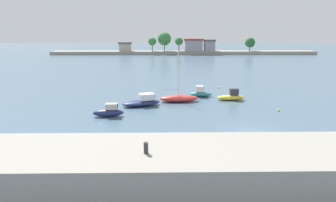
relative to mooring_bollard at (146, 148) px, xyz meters
name	(u,v)px	position (x,y,z in m)	size (l,w,h in m)	color
ground_plane	(251,133)	(9.56, 9.91, -2.80)	(400.00, 400.00, 0.00)	#476075
seawall_embankment	(295,166)	(9.56, 0.57, -1.57)	(65.21, 5.99, 2.45)	gray
mooring_bollard	(146,148)	(0.00, 0.00, 0.00)	(0.28, 0.28, 0.70)	#2D2D33
moored_boat_0	(109,112)	(-5.25, 15.52, -2.23)	(3.60, 1.39, 1.54)	navy
moored_boat_1	(142,102)	(-1.71, 20.24, -2.24)	(5.43, 3.51, 1.61)	navy
moored_boat_2	(179,98)	(3.23, 22.46, -2.30)	(5.50, 2.33, 6.97)	#C63833
moored_boat_3	(201,93)	(6.65, 25.49, -2.24)	(3.46, 1.50, 1.63)	teal
moored_boat_4	(231,96)	(10.75, 23.21, -2.28)	(4.06, 1.50, 1.66)	yellow
mooring_buoy_0	(279,110)	(15.29, 17.41, -2.66)	(0.28, 0.28, 0.28)	yellow
mooring_buoy_1	(219,87)	(10.59, 31.79, -2.64)	(0.32, 0.32, 0.32)	white
distant_shoreline	(184,49)	(9.77, 102.61, -0.60)	(108.01, 7.16, 9.00)	gray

